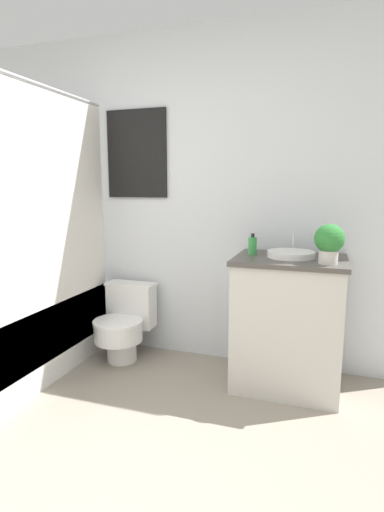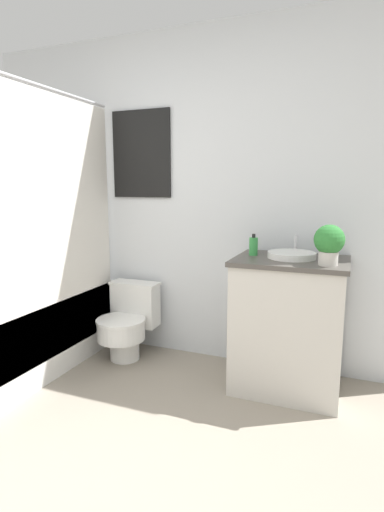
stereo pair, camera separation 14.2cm
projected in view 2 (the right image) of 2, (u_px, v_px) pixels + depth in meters
name	position (u px, v px, depth m)	size (l,w,h in m)	color
wall_back	(184.00, 198.00, 3.12)	(3.47, 0.07, 2.50)	silver
shower_area	(24.00, 330.00, 2.88)	(0.59, 1.56, 1.98)	white
toilet	(128.00, 321.00, 3.16)	(0.40, 0.50, 0.58)	white
vanity	(288.00, 324.00, 2.64)	(0.71, 0.56, 0.89)	beige
sink	(292.00, 255.00, 2.58)	(0.31, 0.34, 0.13)	white
soap_bottle	(253.00, 246.00, 2.68)	(0.06, 0.06, 0.14)	green
potted_plant	(329.00, 243.00, 2.32)	(0.18, 0.18, 0.24)	beige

